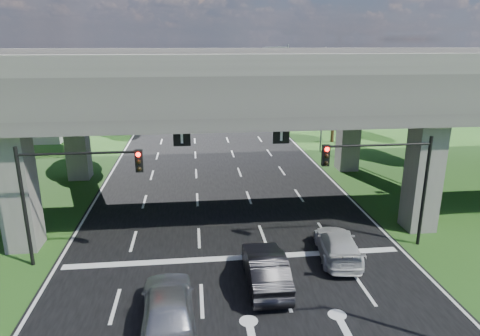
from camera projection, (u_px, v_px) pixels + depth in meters
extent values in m
plane|color=#264E19|center=(244.00, 298.00, 18.36)|extent=(160.00, 160.00, 0.00)
cube|color=black|center=(225.00, 210.00, 27.87)|extent=(18.00, 120.00, 0.03)
cube|color=#3D3A37|center=(222.00, 83.00, 27.46)|extent=(80.00, 15.00, 2.00)
cube|color=#66635E|center=(232.00, 65.00, 20.13)|extent=(80.00, 0.50, 1.00)
cube|color=#66635E|center=(215.00, 55.00, 33.93)|extent=(80.00, 0.50, 1.00)
cube|color=#66635E|center=(17.00, 185.00, 21.89)|extent=(1.60, 1.60, 7.00)
cube|color=#66635E|center=(76.00, 135.00, 33.30)|extent=(1.60, 1.60, 7.00)
cube|color=#66635E|center=(424.00, 171.00, 24.22)|extent=(1.60, 1.60, 7.00)
cube|color=#66635E|center=(349.00, 129.00, 35.64)|extent=(1.60, 1.60, 7.00)
cube|color=black|center=(182.00, 138.00, 21.11)|extent=(0.85, 0.06, 0.85)
cube|color=black|center=(281.00, 135.00, 21.65)|extent=(0.85, 0.06, 0.85)
cylinder|color=black|center=(424.00, 192.00, 22.36)|extent=(0.18, 0.18, 6.00)
cylinder|color=black|center=(379.00, 145.00, 21.31)|extent=(5.50, 0.12, 0.12)
cube|color=black|center=(326.00, 155.00, 20.97)|extent=(0.35, 0.28, 1.05)
sphere|color=#FF0C05|center=(327.00, 149.00, 20.71)|extent=(0.22, 0.22, 0.22)
cylinder|color=black|center=(24.00, 208.00, 20.23)|extent=(0.18, 0.18, 6.00)
cylinder|color=black|center=(78.00, 153.00, 19.77)|extent=(5.50, 0.12, 0.12)
cube|color=black|center=(139.00, 161.00, 20.01)|extent=(0.35, 0.28, 1.05)
sphere|color=#FF0C05|center=(138.00, 155.00, 19.76)|extent=(0.22, 0.22, 0.22)
cylinder|color=gray|center=(323.00, 101.00, 40.86)|extent=(0.16, 0.16, 10.00)
cylinder|color=gray|center=(310.00, 50.00, 39.34)|extent=(3.00, 0.10, 0.10)
cube|color=gray|center=(294.00, 51.00, 39.21)|extent=(0.60, 0.25, 0.18)
cylinder|color=gray|center=(287.00, 84.00, 56.09)|extent=(0.16, 0.16, 10.00)
cylinder|color=gray|center=(277.00, 47.00, 54.57)|extent=(3.00, 0.10, 0.10)
cube|color=gray|center=(265.00, 48.00, 54.44)|extent=(0.60, 0.25, 0.18)
cylinder|color=black|center=(67.00, 137.00, 41.13)|extent=(0.36, 0.36, 3.30)
sphere|color=#134714|center=(64.00, 106.00, 40.26)|extent=(4.50, 4.50, 4.50)
sphere|color=#134714|center=(66.00, 92.00, 39.63)|extent=(3.60, 3.60, 3.60)
sphere|color=#134714|center=(63.00, 115.00, 40.87)|extent=(3.30, 3.30, 3.30)
cylinder|color=black|center=(60.00, 124.00, 48.49)|extent=(0.36, 0.36, 2.86)
sphere|color=#134714|center=(57.00, 101.00, 47.74)|extent=(3.90, 3.90, 3.90)
sphere|color=#134714|center=(58.00, 91.00, 47.16)|extent=(3.12, 3.12, 3.12)
sphere|color=#134714|center=(56.00, 108.00, 48.31)|extent=(2.86, 2.86, 2.86)
cylinder|color=black|center=(108.00, 110.00, 56.43)|extent=(0.36, 0.36, 3.52)
sphere|color=#134714|center=(106.00, 85.00, 55.50)|extent=(4.80, 4.80, 4.80)
sphere|color=#134714|center=(108.00, 74.00, 54.85)|extent=(3.84, 3.84, 3.84)
sphere|color=#134714|center=(105.00, 92.00, 56.13)|extent=(3.52, 3.52, 3.52)
cylinder|color=black|center=(333.00, 128.00, 45.93)|extent=(0.36, 0.36, 3.08)
sphere|color=#134714|center=(334.00, 102.00, 45.12)|extent=(4.20, 4.20, 4.20)
sphere|color=#134714|center=(340.00, 90.00, 44.52)|extent=(3.36, 3.36, 3.36)
sphere|color=#134714|center=(330.00, 109.00, 45.71)|extent=(3.08, 3.08, 3.08)
cylinder|color=black|center=(336.00, 116.00, 53.89)|extent=(0.36, 0.36, 2.86)
sphere|color=#134714|center=(337.00, 95.00, 53.14)|extent=(3.90, 3.90, 3.90)
sphere|color=#134714|center=(341.00, 86.00, 52.56)|extent=(3.12, 3.12, 3.12)
sphere|color=#134714|center=(333.00, 101.00, 53.72)|extent=(2.86, 2.86, 2.86)
cylinder|color=black|center=(290.00, 105.00, 61.02)|extent=(0.36, 0.36, 3.30)
sphere|color=#134714|center=(291.00, 84.00, 60.15)|extent=(4.50, 4.50, 4.50)
sphere|color=#134714|center=(295.00, 74.00, 59.52)|extent=(3.60, 3.60, 3.60)
sphere|color=#134714|center=(288.00, 90.00, 60.76)|extent=(3.30, 3.30, 3.30)
imported|color=#AAABB2|center=(168.00, 306.00, 16.35)|extent=(2.34, 5.16, 1.72)
imported|color=black|center=(265.00, 268.00, 19.15)|extent=(1.77, 4.90, 1.61)
imported|color=#B7B7B7|center=(338.00, 245.00, 21.55)|extent=(2.54, 4.93, 1.37)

